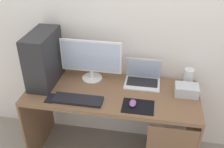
# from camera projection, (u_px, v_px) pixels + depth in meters

# --- Properties ---
(wall_back) EXTENTS (4.00, 0.05, 2.60)m
(wall_back) POSITION_uv_depth(u_px,v_px,m) (119.00, 21.00, 2.36)
(wall_back) COLOR silver
(wall_back) RESTS_ON ground_plane
(desk) EXTENTS (1.52, 0.63, 0.77)m
(desk) POSITION_uv_depth(u_px,v_px,m) (114.00, 106.00, 2.40)
(desk) COLOR brown
(desk) RESTS_ON ground_plane
(pc_tower) EXTENTS (0.21, 0.44, 0.49)m
(pc_tower) POSITION_uv_depth(u_px,v_px,m) (44.00, 58.00, 2.35)
(pc_tower) COLOR #232326
(pc_tower) RESTS_ON desk
(monitor) EXTENTS (0.57, 0.19, 0.40)m
(monitor) POSITION_uv_depth(u_px,v_px,m) (91.00, 59.00, 2.41)
(monitor) COLOR white
(monitor) RESTS_ON desk
(laptop) EXTENTS (0.32, 0.23, 0.23)m
(laptop) POSITION_uv_depth(u_px,v_px,m) (143.00, 78.00, 2.44)
(laptop) COLOR silver
(laptop) RESTS_ON desk
(speaker) EXTENTS (0.09, 0.09, 0.16)m
(speaker) POSITION_uv_depth(u_px,v_px,m) (188.00, 77.00, 2.38)
(speaker) COLOR silver
(speaker) RESTS_ON desk
(projector) EXTENTS (0.20, 0.14, 0.09)m
(projector) POSITION_uv_depth(u_px,v_px,m) (187.00, 90.00, 2.27)
(projector) COLOR #B7BCC6
(projector) RESTS_ON desk
(keyboard) EXTENTS (0.42, 0.14, 0.02)m
(keyboard) POSITION_uv_depth(u_px,v_px,m) (78.00, 100.00, 2.20)
(keyboard) COLOR black
(keyboard) RESTS_ON desk
(mousepad) EXTENTS (0.26, 0.20, 0.00)m
(mousepad) POSITION_uv_depth(u_px,v_px,m) (138.00, 106.00, 2.14)
(mousepad) COLOR black
(mousepad) RESTS_ON desk
(mouse_left) EXTENTS (0.06, 0.10, 0.03)m
(mouse_left) POSITION_uv_depth(u_px,v_px,m) (133.00, 103.00, 2.15)
(mouse_left) COLOR #8C4C99
(mouse_left) RESTS_ON mousepad
(cell_phone) EXTENTS (0.07, 0.13, 0.01)m
(cell_phone) POSITION_uv_depth(u_px,v_px,m) (51.00, 98.00, 2.23)
(cell_phone) COLOR black
(cell_phone) RESTS_ON desk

